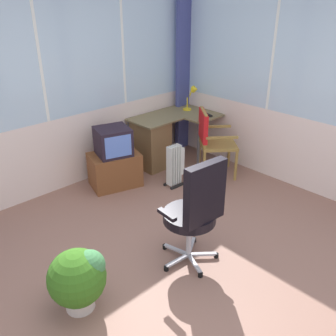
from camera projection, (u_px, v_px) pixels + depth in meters
ground at (184, 281)px, 3.45m from camera, size 5.74×5.67×0.06m
north_window_panel at (43, 92)px, 4.40m from camera, size 4.74×0.07×2.63m
east_window_panel at (329, 93)px, 4.36m from camera, size 0.07×4.67×2.63m
curtain_corner at (184, 71)px, 5.75m from camera, size 0.33×0.10×2.53m
desk at (154, 141)px, 5.47m from camera, size 1.22×0.86×0.72m
desk_lamp at (193, 94)px, 5.64m from camera, size 0.22×0.19×0.37m
tv_remote at (208, 115)px, 5.47m from camera, size 0.08×0.16×0.02m
wooden_armchair at (209, 135)px, 5.11m from camera, size 0.68×0.68×0.95m
office_chair at (196, 208)px, 3.36m from camera, size 0.61×0.58×1.11m
tv_on_stand at (114, 161)px, 4.92m from camera, size 0.74×0.61×0.82m
space_heater at (176, 165)px, 4.95m from camera, size 0.27×0.18×0.58m
potted_plant at (79, 278)px, 3.00m from camera, size 0.48×0.48×0.56m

